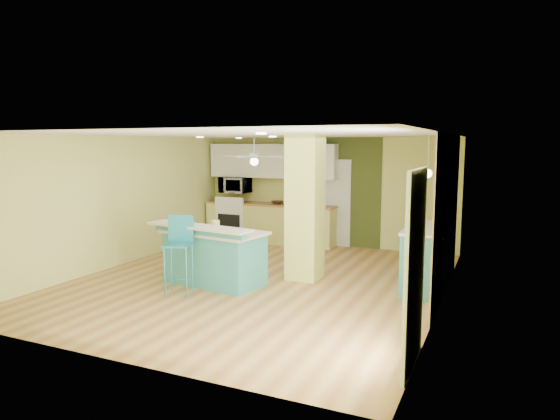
% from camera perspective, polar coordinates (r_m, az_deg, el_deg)
% --- Properties ---
extents(floor, '(6.00, 7.00, 0.01)m').
position_cam_1_polar(floor, '(8.70, -2.43, -8.15)').
color(floor, olive).
rests_on(floor, ground).
extents(ceiling, '(6.00, 7.00, 0.01)m').
position_cam_1_polar(ceiling, '(8.38, -2.52, 8.62)').
color(ceiling, white).
rests_on(ceiling, wall_back).
extents(wall_back, '(6.00, 0.01, 2.50)m').
position_cam_1_polar(wall_back, '(11.66, 5.28, 2.11)').
color(wall_back, '#D0D270').
rests_on(wall_back, floor).
extents(wall_front, '(6.00, 0.01, 2.50)m').
position_cam_1_polar(wall_front, '(5.58, -18.88, -4.18)').
color(wall_front, '#D0D270').
rests_on(wall_front, floor).
extents(wall_left, '(0.01, 7.00, 2.50)m').
position_cam_1_polar(wall_left, '(10.15, -17.82, 0.97)').
color(wall_left, '#D0D270').
rests_on(wall_left, floor).
extents(wall_right, '(0.01, 7.00, 2.50)m').
position_cam_1_polar(wall_right, '(7.60, 18.23, -1.13)').
color(wall_right, '#D0D270').
rests_on(wall_right, floor).
extents(wood_panel, '(0.02, 3.40, 2.50)m').
position_cam_1_polar(wood_panel, '(8.19, 18.56, -0.54)').
color(wood_panel, '#9C8059').
rests_on(wood_panel, floor).
extents(olive_accent, '(2.20, 0.02, 2.50)m').
position_cam_1_polar(olive_accent, '(11.58, 6.19, 2.06)').
color(olive_accent, '#3E491D').
rests_on(olive_accent, floor).
extents(interior_door, '(0.82, 0.05, 2.00)m').
position_cam_1_polar(interior_door, '(11.58, 6.13, 0.82)').
color(interior_door, silver).
rests_on(interior_door, floor).
extents(french_door, '(0.04, 1.08, 2.10)m').
position_cam_1_polar(french_door, '(5.40, 15.15, -6.61)').
color(french_door, silver).
rests_on(french_door, floor).
extents(column, '(0.55, 0.55, 2.50)m').
position_cam_1_polar(column, '(8.64, 2.88, 0.24)').
color(column, '#CAD462').
rests_on(column, floor).
extents(kitchen_run, '(3.25, 0.63, 0.94)m').
position_cam_1_polar(kitchen_run, '(11.97, -1.14, -1.48)').
color(kitchen_run, '#D7D670').
rests_on(kitchen_run, floor).
extents(stove, '(0.76, 0.66, 1.08)m').
position_cam_1_polar(stove, '(12.39, -5.13, -1.25)').
color(stove, white).
rests_on(stove, floor).
extents(upper_cabinets, '(3.20, 0.34, 0.80)m').
position_cam_1_polar(upper_cabinets, '(11.94, -0.91, 5.63)').
color(upper_cabinets, white).
rests_on(upper_cabinets, wall_back).
extents(microwave, '(0.70, 0.48, 0.39)m').
position_cam_1_polar(microwave, '(12.30, -5.16, 2.86)').
color(microwave, white).
rests_on(microwave, wall_back).
extents(ceiling_fan, '(1.41, 1.41, 0.61)m').
position_cam_1_polar(ceiling_fan, '(10.66, -2.96, 6.08)').
color(ceiling_fan, silver).
rests_on(ceiling_fan, ceiling).
extents(pendant_lamp, '(0.14, 0.14, 0.69)m').
position_cam_1_polar(pendant_lamp, '(8.32, 16.52, 4.05)').
color(pendant_lamp, silver).
rests_on(pendant_lamp, ceiling).
extents(wall_decor, '(0.03, 0.90, 0.70)m').
position_cam_1_polar(wall_decor, '(8.36, 18.62, 1.68)').
color(wall_decor, brown).
rests_on(wall_decor, wood_panel).
extents(peninsula, '(1.99, 1.30, 1.04)m').
position_cam_1_polar(peninsula, '(8.50, -7.55, -5.19)').
color(peninsula, teal).
rests_on(peninsula, floor).
extents(bar_stool, '(0.52, 0.52, 1.24)m').
position_cam_1_polar(bar_stool, '(8.01, -11.43, -3.54)').
color(bar_stool, teal).
rests_on(bar_stool, floor).
extents(side_counter, '(0.67, 1.58, 1.02)m').
position_cam_1_polar(side_counter, '(8.50, 16.51, -5.23)').
color(side_counter, teal).
rests_on(side_counter, floor).
extents(fruit_bowl, '(0.38, 0.38, 0.07)m').
position_cam_1_polar(fruit_bowl, '(11.78, -0.31, 0.86)').
color(fruit_bowl, '#3B2318').
rests_on(fruit_bowl, kitchen_run).
extents(canister, '(0.15, 0.15, 0.19)m').
position_cam_1_polar(canister, '(8.32, -7.39, -1.84)').
color(canister, gold).
rests_on(canister, peninsula).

